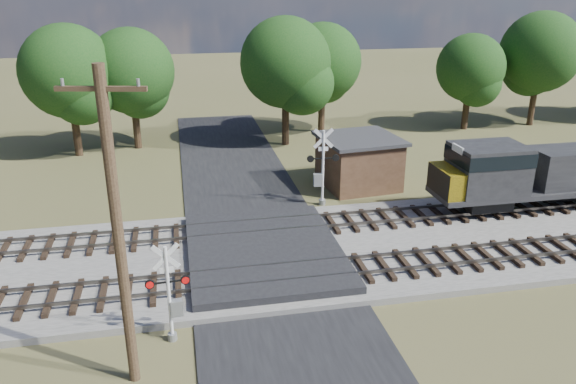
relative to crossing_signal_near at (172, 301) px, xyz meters
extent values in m
plane|color=#4E4F2A|center=(4.20, 5.16, -1.61)|extent=(160.00, 160.00, 0.00)
cube|color=gray|center=(14.20, 5.66, -1.46)|extent=(140.00, 10.00, 0.30)
cube|color=black|center=(4.20, 5.16, -1.57)|extent=(7.00, 60.00, 0.08)
cube|color=#262628|center=(4.20, 5.66, -1.30)|extent=(7.00, 9.00, 0.62)
cube|color=black|center=(6.20, 3.16, -1.22)|extent=(44.00, 2.60, 0.18)
cube|color=#544F48|center=(14.20, 2.44, -1.06)|extent=(140.00, 0.08, 0.15)
cube|color=#544F48|center=(14.20, 3.88, -1.06)|extent=(140.00, 0.08, 0.15)
cube|color=black|center=(6.20, 8.16, -1.22)|extent=(44.00, 2.60, 0.18)
cube|color=#544F48|center=(14.20, 7.44, -1.06)|extent=(140.00, 0.08, 0.15)
cube|color=#544F48|center=(14.20, 8.88, -1.06)|extent=(140.00, 0.08, 0.15)
cylinder|color=silver|center=(-0.08, -0.01, 0.27)|extent=(0.13, 0.13, 3.77)
cylinder|color=gray|center=(-0.08, -0.01, -1.47)|extent=(0.34, 0.34, 0.28)
cube|color=silver|center=(-0.08, -0.01, 1.77)|extent=(0.99, 0.10, 0.99)
cube|color=silver|center=(-0.08, -0.01, 1.77)|extent=(0.99, 0.10, 0.99)
cube|color=silver|center=(-0.08, -0.01, 1.26)|extent=(0.47, 0.06, 0.21)
cube|color=black|center=(-0.08, -0.01, 0.79)|extent=(1.51, 0.16, 0.06)
cylinder|color=red|center=(-0.69, -0.05, 0.79)|extent=(0.34, 0.12, 0.34)
cylinder|color=red|center=(0.53, 0.04, 0.79)|extent=(0.34, 0.12, 0.34)
cube|color=gray|center=(0.16, 0.01, -0.30)|extent=(0.44, 0.31, 0.61)
cylinder|color=silver|center=(8.57, 11.60, 0.61)|extent=(0.16, 0.16, 4.45)
cylinder|color=gray|center=(8.57, 11.60, -1.45)|extent=(0.40, 0.40, 0.33)
cube|color=silver|center=(8.57, 11.60, 2.39)|extent=(1.16, 0.12, 1.16)
cube|color=silver|center=(8.57, 11.60, 2.39)|extent=(1.16, 0.12, 1.16)
cube|color=silver|center=(8.57, 11.60, 1.78)|extent=(0.56, 0.07, 0.24)
cube|color=black|center=(8.57, 11.60, 1.22)|extent=(1.78, 0.19, 0.07)
cylinder|color=red|center=(9.29, 11.55, 1.22)|extent=(0.41, 0.14, 0.40)
cylinder|color=red|center=(7.85, 11.65, 1.22)|extent=(0.41, 0.14, 0.40)
cube|color=gray|center=(8.30, 11.62, -0.06)|extent=(0.52, 0.37, 0.72)
cylinder|color=#342217|center=(-1.31, -1.92, 3.50)|extent=(0.34, 0.34, 10.22)
cube|color=#342217|center=(-1.31, -1.92, 7.92)|extent=(2.47, 0.67, 0.14)
cube|color=#412B1B|center=(11.64, 14.37, -0.13)|extent=(4.70, 4.70, 2.97)
cube|color=#302F32|center=(11.64, 14.37, 1.46)|extent=(5.17, 5.17, 0.21)
cylinder|color=black|center=(-6.70, 24.77, 0.77)|extent=(0.56, 0.56, 4.77)
sphere|color=#133912|center=(-6.70, 24.77, 4.58)|extent=(6.67, 6.67, 6.67)
cylinder|color=black|center=(-2.46, 25.94, 0.66)|extent=(0.56, 0.56, 4.55)
sphere|color=#133912|center=(-2.46, 25.94, 4.31)|extent=(6.38, 6.38, 6.38)
cylinder|color=black|center=(8.98, 24.64, 0.85)|extent=(0.56, 0.56, 4.93)
sphere|color=#133912|center=(8.98, 24.64, 4.79)|extent=(6.90, 6.90, 6.90)
cylinder|color=black|center=(12.76, 27.93, 0.67)|extent=(0.56, 0.56, 4.56)
sphere|color=#133912|center=(12.76, 27.93, 4.32)|extent=(6.39, 6.39, 6.39)
cylinder|color=black|center=(25.31, 26.38, 0.43)|extent=(0.56, 0.56, 4.08)
sphere|color=#133912|center=(25.31, 26.38, 3.69)|extent=(5.71, 5.71, 5.71)
cylinder|color=black|center=(31.82, 26.54, 0.86)|extent=(0.56, 0.56, 4.94)
sphere|color=#133912|center=(31.82, 26.54, 4.81)|extent=(6.92, 6.92, 6.92)
camera|label=1|loc=(0.64, -17.67, 10.66)|focal=35.00mm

